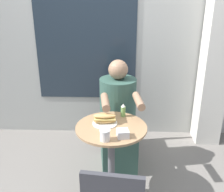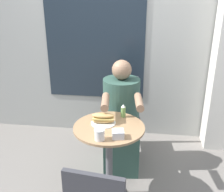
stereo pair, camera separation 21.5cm
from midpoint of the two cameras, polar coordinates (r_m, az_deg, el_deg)
storefront_wall at (r=3.21m, az=4.52°, el=15.00°), size 8.00×0.09×2.80m
cafe_table at (r=2.30m, az=2.09°, el=-11.11°), size 0.60×0.60×0.72m
diner_chair at (r=3.05m, az=4.41°, el=-2.53°), size 0.42×0.42×0.87m
seated_diner at (r=2.74m, az=4.25°, el=-5.97°), size 0.43×0.69×1.16m
sandwich_on_plate at (r=2.23m, az=0.85°, el=-5.13°), size 0.21×0.21×0.09m
drink_cup at (r=1.99m, az=0.39°, el=-8.47°), size 0.08×0.08×0.09m
napkin_box at (r=2.03m, az=4.38°, el=-8.32°), size 0.11×0.11×0.06m
condiment_bottle at (r=2.35m, az=5.09°, el=-3.28°), size 0.04×0.04×0.12m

